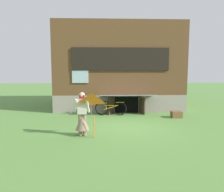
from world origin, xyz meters
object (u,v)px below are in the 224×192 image
person (82,118)px  bicycle_yellow (111,109)px  bicycle_red (93,108)px  kite (92,104)px  wooden_crate (176,114)px

person → bicycle_yellow: person is taller
bicycle_yellow → bicycle_red: 1.01m
kite → bicycle_red: (-0.16, 4.41, -0.90)m
kite → bicycle_red: size_ratio=0.88×
person → kite: bearing=-50.4°
kite → bicycle_yellow: 4.37m
person → bicycle_yellow: 3.88m
bicycle_red → wooden_crate: size_ratio=3.45×
person → kite: (0.38, -0.52, 0.60)m
wooden_crate → bicycle_yellow: bearing=168.1°
bicycle_red → kite: bearing=-84.9°
person → bicycle_red: size_ratio=0.92×
person → bicycle_red: bearing=89.8°
bicycle_red → wooden_crate: bearing=-9.0°
wooden_crate → person: bearing=-146.9°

